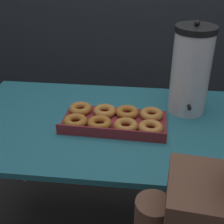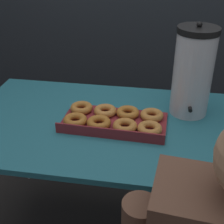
# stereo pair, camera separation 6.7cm
# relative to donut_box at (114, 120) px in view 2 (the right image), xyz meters

# --- Properties ---
(folding_table) EXTENTS (1.45, 0.82, 0.78)m
(folding_table) POSITION_rel_donut_box_xyz_m (-0.02, 0.01, -0.07)
(folding_table) COLOR #236675
(folding_table) RESTS_ON ground
(donut_box) EXTENTS (0.51, 0.29, 0.05)m
(donut_box) POSITION_rel_donut_box_xyz_m (0.00, 0.00, 0.00)
(donut_box) COLOR maroon
(donut_box) RESTS_ON folding_table
(coffee_urn) EXTENTS (0.19, 0.22, 0.46)m
(coffee_urn) POSITION_rel_donut_box_xyz_m (0.36, 0.18, 0.20)
(coffee_urn) COLOR silver
(coffee_urn) RESTS_ON folding_table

